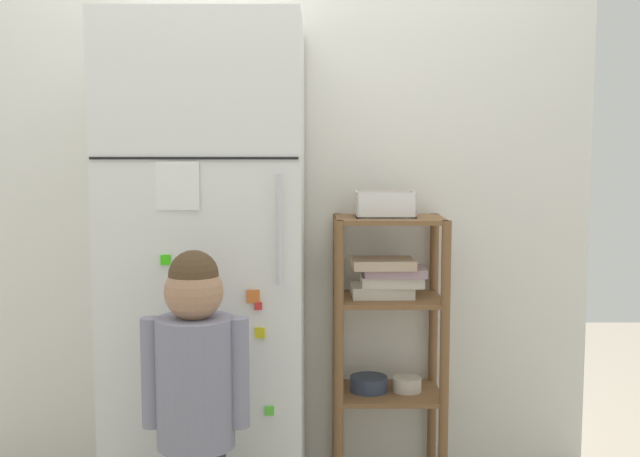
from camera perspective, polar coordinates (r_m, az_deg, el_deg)
kitchen_wall_back at (r=3.15m, az=-3.73°, el=2.59°), size 2.62×0.03×2.27m
refrigerator at (r=2.87m, az=-7.89°, el=-2.80°), size 0.69×0.64×1.77m
child_standing at (r=2.42m, az=-8.88°, el=-11.01°), size 0.33×0.24×1.02m
pantry_shelf_unit at (r=3.03m, az=5.23°, el=-6.45°), size 0.43×0.33×1.06m
fruit_bin at (r=2.98m, az=5.10°, el=1.62°), size 0.22×0.17×0.10m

